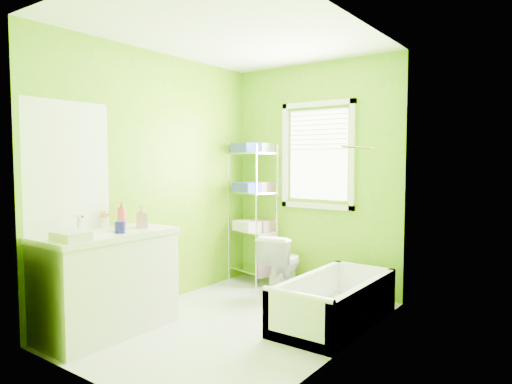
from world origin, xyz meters
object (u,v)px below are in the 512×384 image
Objects in this scene: vanity at (107,279)px; wire_shelf_unit at (254,197)px; bathtub at (333,309)px; toilet at (282,263)px.

vanity is 2.18m from wire_shelf_unit.
wire_shelf_unit reaches higher than bathtub.
vanity is 0.69× the size of wire_shelf_unit.
bathtub is at bearing 41.89° from vanity.
wire_shelf_unit is (-0.53, 0.19, 0.71)m from toilet.
wire_shelf_unit reaches higher than toilet.
wire_shelf_unit is (-1.46, 0.76, 0.90)m from bathtub.
toilet is 0.57× the size of vanity.
bathtub is 1.18× the size of vanity.
toilet is at bearing 73.71° from vanity.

